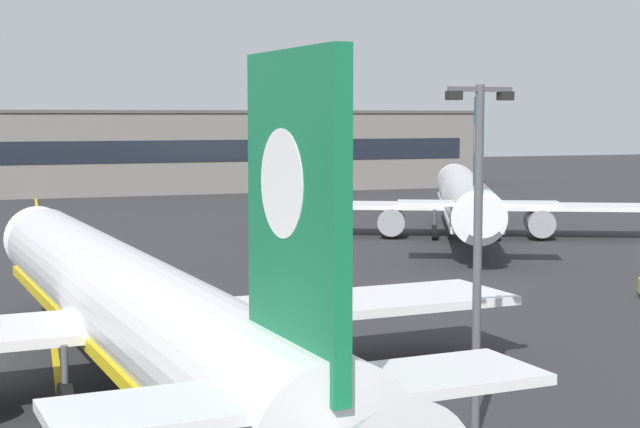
% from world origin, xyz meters
% --- Properties ---
extents(taxiway_centreline, '(11.17, 179.69, 0.01)m').
position_xyz_m(taxiway_centreline, '(0.00, 30.00, 0.00)').
color(taxiway_centreline, yellow).
rests_on(taxiway_centreline, ground).
extents(airliner_foreground, '(32.28, 41.53, 11.65)m').
position_xyz_m(airliner_foreground, '(1.47, 14.42, 3.37)').
color(airliner_foreground, white).
rests_on(airliner_foreground, ground).
extents(airliner_background, '(30.71, 38.49, 11.52)m').
position_xyz_m(airliner_background, '(35.64, 53.22, 3.33)').
color(airliner_background, white).
rests_on(airliner_background, ground).
extents(apron_lamp_post, '(2.24, 0.90, 11.20)m').
position_xyz_m(apron_lamp_post, '(11.24, 6.30, 5.89)').
color(apron_lamp_post, '#515156').
rests_on(apron_lamp_post, ground).
extents(safety_cone_by_nose_gear, '(0.44, 0.44, 0.55)m').
position_xyz_m(safety_cone_by_nose_gear, '(2.81, 29.71, 0.26)').
color(safety_cone_by_nose_gear, orange).
rests_on(safety_cone_by_nose_gear, ground).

